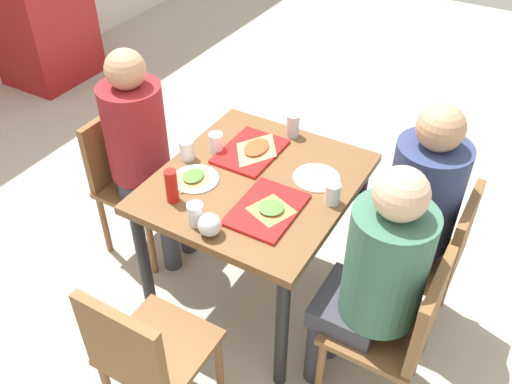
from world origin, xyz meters
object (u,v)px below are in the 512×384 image
at_px(tray_red_near, 267,209).
at_px(plastic_cup_b, 332,193).
at_px(chair_far_side, 128,174).
at_px(plastic_cup_a, 187,150).
at_px(chair_near_right, 433,253).
at_px(soda_can, 293,125).
at_px(tray_red_far, 250,151).
at_px(paper_plate_near_edge, 316,178).
at_px(foil_bundle, 210,225).
at_px(chair_near_left, 399,327).
at_px(paper_plate_center, 195,179).
at_px(pizza_slice_c, 193,177).
at_px(condiment_bottle, 172,186).
at_px(person_far_side, 142,144).
at_px(main_table, 256,198).
at_px(pizza_slice_a, 271,209).
at_px(plastic_cup_c, 195,214).
at_px(plastic_cup_d, 216,143).
at_px(person_in_brown_jacket, 414,204).
at_px(chair_left_end, 144,353).

distance_m(tray_red_near, plastic_cup_b, 0.30).
height_order(chair_far_side, plastic_cup_a, plastic_cup_a).
distance_m(chair_near_right, soda_can, 0.93).
relative_size(tray_red_far, plastic_cup_a, 3.60).
xyz_separation_m(paper_plate_near_edge, foil_bundle, (-0.56, 0.22, 0.05)).
height_order(chair_far_side, foil_bundle, foil_bundle).
bearing_deg(chair_near_left, paper_plate_near_edge, 56.16).
bearing_deg(tray_red_far, paper_plate_center, 160.92).
relative_size(chair_near_right, paper_plate_center, 3.83).
xyz_separation_m(chair_near_right, pizza_slice_c, (-0.39, 1.07, 0.30)).
xyz_separation_m(chair_near_right, paper_plate_near_edge, (-0.10, 0.58, 0.29)).
xyz_separation_m(tray_red_near, condiment_bottle, (-0.15, 0.39, 0.07)).
xyz_separation_m(chair_near_right, tray_red_near, (-0.41, 0.67, 0.29)).
bearing_deg(person_far_side, main_table, -90.00).
relative_size(pizza_slice_a, pizza_slice_c, 1.19).
bearing_deg(chair_near_left, condiment_bottle, 93.93).
bearing_deg(tray_red_far, tray_red_near, -140.13).
bearing_deg(pizza_slice_c, paper_plate_near_edge, -58.83).
bearing_deg(tray_red_near, tray_red_far, 39.87).
height_order(paper_plate_center, pizza_slice_a, pizza_slice_a).
relative_size(tray_red_near, plastic_cup_c, 3.60).
bearing_deg(paper_plate_near_edge, foil_bundle, 158.64).
bearing_deg(plastic_cup_d, foil_bundle, -149.05).
xyz_separation_m(paper_plate_near_edge, plastic_cup_c, (-0.54, 0.31, 0.05)).
relative_size(pizza_slice_c, soda_can, 1.46).
height_order(person_far_side, pizza_slice_c, person_far_side).
bearing_deg(paper_plate_center, person_far_side, 71.67).
relative_size(person_in_brown_jacket, plastic_cup_b, 12.53).
height_order(paper_plate_center, pizza_slice_c, pizza_slice_c).
distance_m(person_in_brown_jacket, plastic_cup_c, 0.98).
relative_size(paper_plate_center, plastic_cup_c, 2.20).
xyz_separation_m(main_table, person_far_side, (-0.00, 0.68, 0.08)).
bearing_deg(condiment_bottle, chair_near_left, -86.07).
bearing_deg(paper_plate_center, chair_near_right, -69.87).
distance_m(pizza_slice_c, plastic_cup_c, 0.30).
height_order(chair_near_right, pizza_slice_c, chair_near_right).
distance_m(chair_far_side, tray_red_near, 1.03).
height_order(person_far_side, plastic_cup_c, person_far_side).
bearing_deg(plastic_cup_b, chair_near_left, -120.78).
xyz_separation_m(plastic_cup_a, plastic_cup_d, (0.12, -0.09, 0.00)).
xyz_separation_m(chair_near_right, plastic_cup_b, (-0.22, 0.45, 0.33)).
height_order(chair_near_left, condiment_bottle, condiment_bottle).
height_order(plastic_cup_b, soda_can, soda_can).
distance_m(tray_red_near, plastic_cup_c, 0.31).
bearing_deg(plastic_cup_c, pizza_slice_c, 37.42).
xyz_separation_m(main_table, chair_near_left, (-0.24, -0.82, -0.17)).
relative_size(main_table, paper_plate_near_edge, 4.43).
height_order(chair_near_left, plastic_cup_b, plastic_cup_b).
bearing_deg(foil_bundle, plastic_cup_d, 30.95).
height_order(chair_left_end, pizza_slice_a, chair_left_end).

